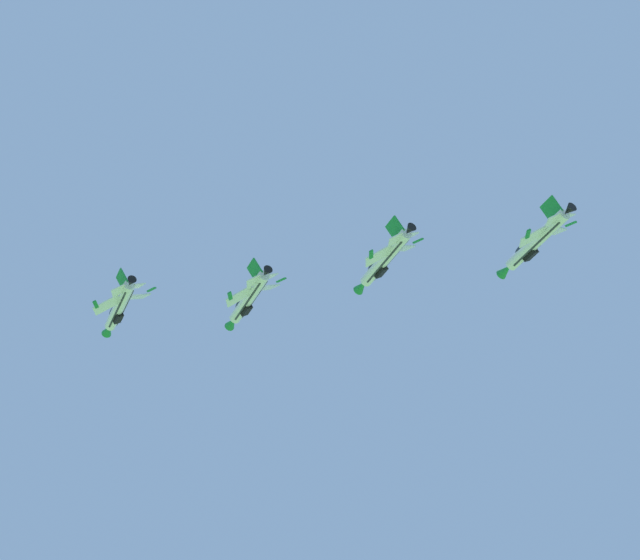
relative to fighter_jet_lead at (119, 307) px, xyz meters
The scene contains 4 objects.
fighter_jet_lead is the anchor object (origin of this frame).
fighter_jet_left_wing 20.97m from the fighter_jet_lead, 17.51° to the right, with size 9.11×15.41×5.90m.
fighter_jet_right_wing 41.99m from the fighter_jet_lead, 21.69° to the right, with size 9.15×15.41×5.76m.
fighter_jet_left_outer 62.90m from the fighter_jet_lead, 20.54° to the right, with size 9.28×15.41×5.44m.
Camera 1 is at (-1.48, 1.64, 1.95)m, focal length 46.05 mm.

